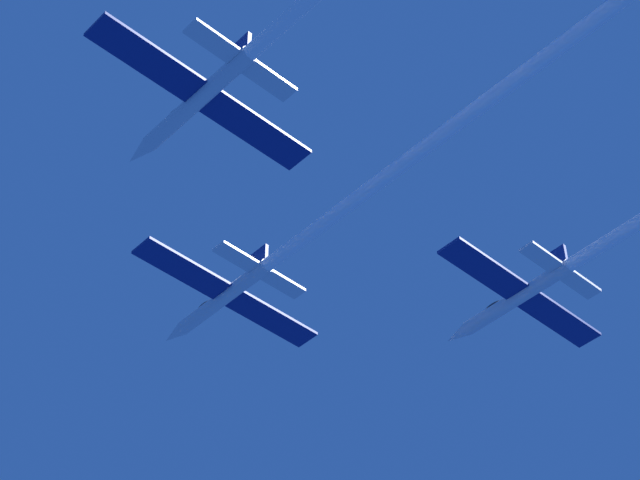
% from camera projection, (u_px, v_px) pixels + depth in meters
% --- Properties ---
extents(jet_lead, '(14.78, 52.93, 2.45)m').
position_uv_depth(jet_lead, '(390.00, 173.00, 74.83)').
color(jet_lead, silver).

